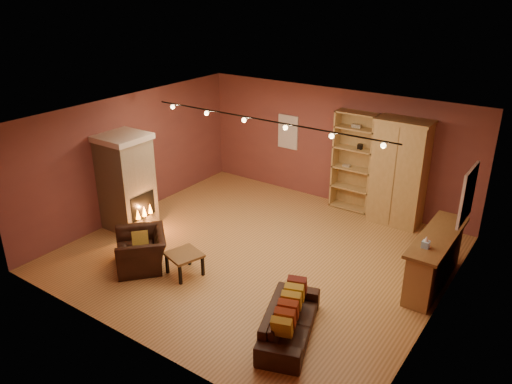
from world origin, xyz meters
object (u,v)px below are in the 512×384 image
Objects in this scene: bookcase at (355,160)px; bar_counter at (434,259)px; fireplace at (127,182)px; loveseat at (290,315)px; armoire at (399,172)px; coffee_table at (184,257)px; armchair at (141,245)px.

bookcase reaches higher than bar_counter.
loveseat is at bearing -13.62° from fireplace.
armoire reaches higher than coffee_table.
bar_counter is (6.24, 1.51, -0.55)m from fireplace.
bookcase is at bearing 139.52° from bar_counter.
coffee_table is (-2.42, -4.35, -0.83)m from armoire.
bookcase is at bearing 45.66° from fireplace.
bookcase is (3.64, 3.73, 0.14)m from fireplace.
bookcase is 0.99× the size of armoire.
coffee_table is (2.35, -0.80, -0.69)m from fireplace.
bookcase is at bearing 170.95° from armoire.
armoire is (1.14, -0.18, 0.00)m from bookcase.
bar_counter is 1.68× the size of armchair.
bar_counter is at bearing -40.48° from bookcase.
loveseat is at bearing -76.03° from bookcase.
fireplace is at bearing -134.34° from bookcase.
bar_counter is 2.89× the size of coffee_table.
fireplace is at bearing -174.13° from armchair.
fireplace is 1.02× the size of bar_counter.
loveseat is (0.08, -4.72, -0.84)m from armoire.
coffee_table is at bearing -119.14° from armoire.
fireplace is at bearing 57.44° from loveseat.
fireplace is 2.58m from coffee_table.
armchair is (-3.30, -4.60, -0.74)m from armoire.
armoire is 1.33× the size of loveseat.
fireplace is at bearing 161.18° from coffee_table.
bar_counter is at bearing 30.68° from coffee_table.
armoire is at bearing -17.91° from loveseat.
armchair reaches higher than loveseat.
bookcase is at bearing -4.97° from loveseat.
loveseat is (1.22, -4.90, -0.84)m from bookcase.
fireplace is 5.21m from bookcase.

